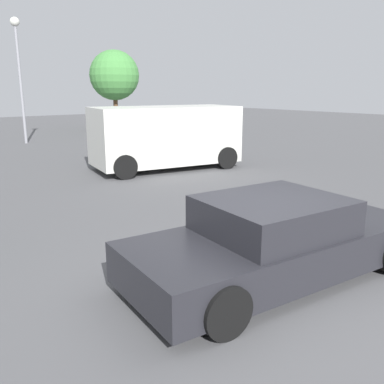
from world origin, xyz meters
name	(u,v)px	position (x,y,z in m)	size (l,w,h in m)	color
ground_plane	(267,286)	(0.00, 0.00, 0.00)	(80.00, 80.00, 0.00)	#515154
sedan_foreground	(276,241)	(0.32, 0.15, 0.56)	(4.71, 2.25, 1.21)	#232328
van_white	(165,136)	(3.97, 8.21, 1.15)	(5.18, 2.98, 2.12)	silver
light_post_near	(18,59)	(2.32, 18.32, 4.13)	(0.44, 0.44, 6.03)	gray
tree_back_center	(114,75)	(9.26, 21.63, 3.54)	(3.20, 3.20, 5.15)	brown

